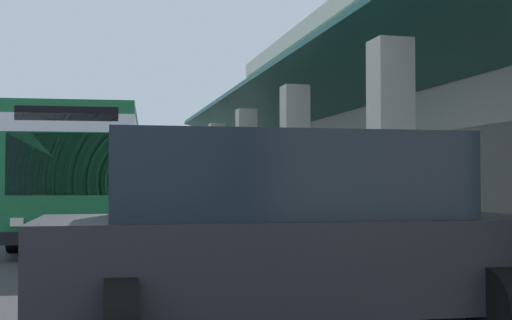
% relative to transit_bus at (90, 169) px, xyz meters
% --- Properties ---
extents(ground, '(120.00, 120.00, 0.00)m').
position_rel_transit_bus_xyz_m(ground, '(-0.71, 7.83, -1.85)').
color(ground, '#2D2D30').
extents(curb_strip, '(36.48, 0.50, 0.12)m').
position_rel_transit_bus_xyz_m(curb_strip, '(2.00, 3.18, -1.79)').
color(curb_strip, '#9E998E').
rests_on(curb_strip, ground).
extents(transit_bus, '(11.36, 3.36, 3.34)m').
position_rel_transit_bus_xyz_m(transit_bus, '(0.00, 0.00, 0.00)').
color(transit_bus, '#196638').
rests_on(transit_bus, ground).
extents(parked_suv_charcoal, '(2.79, 4.85, 1.97)m').
position_rel_transit_bus_xyz_m(parked_suv_charcoal, '(12.67, 1.98, -0.84)').
color(parked_suv_charcoal, '#232328').
rests_on(parked_suv_charcoal, ground).
extents(potted_palm, '(1.76, 1.63, 2.29)m').
position_rel_transit_bus_xyz_m(potted_palm, '(9.49, 4.67, -1.28)').
color(potted_palm, brown).
rests_on(potted_palm, ground).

